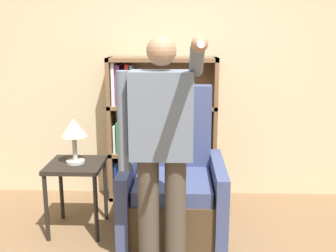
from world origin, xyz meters
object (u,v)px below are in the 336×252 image
Objects in this scene: person_standing at (161,147)px; table_lamp at (74,131)px; side_table at (76,174)px; armchair at (173,190)px; bookcase at (152,132)px.

table_lamp is (-0.79, 0.71, -0.06)m from person_standing.
armchair is at bearing 0.22° from side_table.
side_table is (-0.79, 0.71, -0.46)m from person_standing.
bookcase is 0.87× the size of person_standing.
armchair is 1.01m from table_lamp.
armchair is 0.87m from side_table.
table_lamp is (-0.62, -0.76, 0.20)m from bookcase.
table_lamp is (0.00, -0.00, 0.40)m from side_table.
person_standing is at bearing -83.19° from bookcase.
person_standing is 2.73× the size of side_table.
person_standing is 1.16m from side_table.
armchair is 2.03× the size of side_table.
side_table is at bearing -179.78° from armchair.
armchair reaches higher than table_lamp.
bookcase is 1.00m from side_table.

